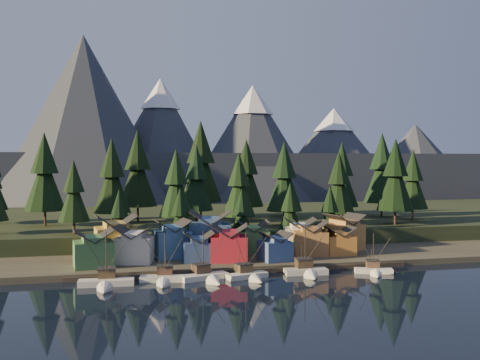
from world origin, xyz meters
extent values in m
plane|color=black|center=(0.00, 0.00, 0.00)|extent=(500.00, 500.00, 0.00)
cube|color=#373228|center=(0.00, 40.00, 0.75)|extent=(400.00, 50.00, 1.50)
cube|color=black|center=(0.00, 90.00, 3.00)|extent=(420.00, 100.00, 6.00)
cube|color=#40372D|center=(0.00, 16.50, 0.50)|extent=(80.00, 4.00, 1.00)
cube|color=#3E4350|center=(0.00, 240.00, 15.00)|extent=(560.00, 160.00, 30.00)
cone|color=#3E4350|center=(-45.00, 180.00, 45.00)|extent=(100.00, 100.00, 90.00)
cone|color=#3E4350|center=(-5.00, 198.00, 36.00)|extent=(80.00, 80.00, 72.00)
cone|color=white|center=(-5.00, 198.00, 63.36)|extent=(22.40, 22.40, 17.28)
cone|color=#3E4350|center=(45.00, 186.00, 34.00)|extent=(84.00, 84.00, 68.00)
cone|color=white|center=(45.00, 186.00, 59.84)|extent=(23.52, 23.52, 16.32)
cone|color=#3E4350|center=(100.00, 202.00, 29.00)|extent=(92.00, 92.00, 58.00)
cone|color=white|center=(100.00, 202.00, 51.04)|extent=(25.76, 25.76, 13.92)
cone|color=#3E4350|center=(160.00, 210.00, 25.00)|extent=(88.00, 88.00, 50.00)
cube|color=silver|center=(-30.78, 9.91, 0.39)|extent=(11.42, 3.74, 1.77)
cone|color=silver|center=(-31.01, 3.71, 0.39)|extent=(3.45, 3.98, 3.31)
cube|color=black|center=(-30.78, 9.91, -0.28)|extent=(11.69, 3.80, 0.39)
cube|color=#4B3B28|center=(-30.70, 11.97, 2.10)|extent=(3.65, 3.44, 1.99)
cube|color=#272525|center=(-30.70, 11.97, 3.20)|extent=(3.88, 3.67, 0.22)
cylinder|color=black|center=(-30.75, 10.60, 6.18)|extent=(0.20, 0.20, 9.93)
cylinder|color=black|center=(-30.61, 14.31, 3.64)|extent=(0.15, 0.15, 4.85)
cube|color=silver|center=(-18.64, 11.19, 0.36)|extent=(10.83, 4.54, 1.63)
cone|color=silver|center=(-19.47, 5.49, 0.36)|extent=(3.55, 3.99, 3.06)
cube|color=black|center=(-18.64, 11.19, -0.26)|extent=(11.09, 4.63, 0.36)
cube|color=#4B3228|center=(-18.37, 13.09, 1.94)|extent=(3.67, 3.50, 1.84)
cube|color=#272525|center=(-18.37, 13.09, 2.96)|extent=(3.91, 3.73, 0.20)
cylinder|color=black|center=(-18.55, 11.82, 5.72)|extent=(0.18, 0.18, 9.19)
cylinder|color=black|center=(-18.05, 15.24, 3.37)|extent=(0.14, 0.14, 4.49)
cube|color=silver|center=(-10.05, 10.96, 0.37)|extent=(11.03, 5.85, 1.67)
cone|color=silver|center=(-8.50, 5.37, 0.37)|extent=(3.99, 4.32, 3.14)
cube|color=black|center=(-10.05, 10.96, -0.26)|extent=(11.29, 5.97, 0.37)
cube|color=#4C3828|center=(-10.57, 12.82, 1.99)|extent=(4.07, 3.92, 1.88)
cube|color=#272525|center=(-10.57, 12.82, 3.03)|extent=(4.32, 4.18, 0.21)
cylinder|color=black|center=(-10.23, 11.58, 5.86)|extent=(0.19, 0.19, 9.42)
cylinder|color=black|center=(-11.16, 14.93, 3.45)|extent=(0.15, 0.15, 4.60)
cube|color=beige|center=(-0.72, 10.11, 0.35)|extent=(9.66, 5.15, 1.59)
cone|color=beige|center=(0.52, 5.21, 0.35)|extent=(3.66, 3.78, 2.98)
cube|color=black|center=(-0.72, 10.11, -0.25)|extent=(9.89, 5.25, 0.35)
cube|color=brown|center=(-1.13, 11.74, 1.89)|extent=(3.81, 3.67, 1.79)
cube|color=#272525|center=(-1.13, 11.74, 2.88)|extent=(4.06, 3.91, 0.20)
cylinder|color=black|center=(-0.86, 10.65, 5.57)|extent=(0.18, 0.18, 8.95)
cylinder|color=black|center=(-1.60, 13.59, 3.28)|extent=(0.14, 0.14, 4.37)
cube|color=beige|center=(13.32, 11.14, 0.39)|extent=(9.95, 3.96, 1.79)
cone|color=beige|center=(12.99, 5.79, 0.39)|extent=(3.56, 3.53, 3.36)
cube|color=black|center=(13.32, 11.14, -0.28)|extent=(10.19, 4.03, 0.39)
cube|color=#413322|center=(13.43, 12.92, 2.13)|extent=(3.78, 3.57, 2.02)
cube|color=#272525|center=(13.43, 12.92, 3.25)|extent=(4.02, 3.81, 0.22)
cylinder|color=black|center=(13.36, 11.73, 6.27)|extent=(0.20, 0.20, 10.08)
cylinder|color=black|center=(13.56, 14.94, 3.70)|extent=(0.16, 0.16, 4.93)
cube|color=white|center=(29.02, 8.99, 0.32)|extent=(8.95, 5.25, 1.45)
cone|color=white|center=(27.55, 4.54, 0.32)|extent=(3.49, 3.61, 2.71)
cube|color=black|center=(29.02, 8.99, -0.23)|extent=(9.16, 5.35, 0.32)
cube|color=brown|center=(29.51, 10.47, 1.72)|extent=(3.60, 3.48, 1.63)
cube|color=#272525|center=(29.51, 10.47, 2.62)|extent=(3.83, 3.71, 0.18)
cylinder|color=black|center=(29.18, 9.48, 5.06)|extent=(0.16, 0.16, 8.14)
cylinder|color=black|center=(30.06, 12.15, 2.98)|extent=(0.13, 0.13, 3.98)
cube|color=#427640|center=(-33.87, 22.90, 4.46)|extent=(9.56, 8.64, 5.93)
cube|color=#427640|center=(-33.87, 22.90, 8.02)|extent=(5.70, 7.97, 1.21)
cube|color=beige|center=(-24.49, 26.29, 4.59)|extent=(10.15, 9.46, 6.18)
cube|color=beige|center=(-24.49, 26.29, 8.27)|extent=(6.38, 8.38, 1.20)
cube|color=#334A78|center=(-9.41, 24.47, 3.93)|extent=(7.55, 7.08, 4.86)
cube|color=#334A78|center=(-9.41, 24.47, 6.86)|extent=(4.27, 6.81, 1.02)
cube|color=maroon|center=(-1.96, 23.28, 4.57)|extent=(10.13, 9.35, 6.14)
cube|color=maroon|center=(-1.96, 23.28, 8.24)|extent=(6.27, 8.37, 1.22)
cube|color=#3B578D|center=(8.97, 21.25, 3.91)|extent=(7.77, 7.77, 4.81)
cube|color=#3B578D|center=(8.97, 21.25, 6.78)|extent=(4.76, 7.13, 0.95)
cube|color=olive|center=(19.98, 26.51, 4.63)|extent=(9.74, 8.69, 6.26)
cube|color=olive|center=(19.98, 26.51, 8.34)|extent=(5.97, 7.80, 1.19)
cube|color=#BF7731|center=(27.61, 25.46, 4.01)|extent=(7.71, 6.86, 5.01)
cube|color=#BF7731|center=(27.61, 25.46, 7.01)|extent=(4.43, 6.51, 1.03)
cube|color=#AD8C3D|center=(-28.93, 34.25, 5.31)|extent=(10.89, 9.96, 7.61)
cube|color=#AD8C3D|center=(-28.93, 34.25, 9.79)|extent=(6.50, 9.18, 1.38)
cube|color=#3D6490|center=(-15.22, 30.89, 4.93)|extent=(9.55, 9.11, 6.86)
cube|color=#3D6490|center=(-15.22, 30.89, 8.94)|extent=(5.77, 8.37, 1.19)
cube|color=#375683|center=(-4.82, 33.96, 5.51)|extent=(12.17, 10.89, 8.02)
cube|color=#375683|center=(-4.82, 33.96, 10.25)|extent=(7.41, 9.83, 1.50)
cube|color=#4C7F44|center=(6.60, 33.77, 4.41)|extent=(9.00, 7.73, 5.81)
cube|color=#4C7F44|center=(6.60, 33.77, 7.88)|extent=(5.30, 7.15, 1.16)
cube|color=silver|center=(19.04, 31.91, 4.71)|extent=(9.68, 8.99, 6.42)
cube|color=silver|center=(19.04, 31.91, 8.49)|extent=(6.02, 8.02, 1.16)
cube|color=#AB783C|center=(32.45, 33.33, 4.99)|extent=(10.08, 9.67, 6.98)
cube|color=#AB783C|center=(32.45, 33.33, 9.07)|extent=(6.27, 8.70, 1.21)
cylinder|color=#332319|center=(-50.00, 68.00, 8.51)|extent=(0.70, 0.70, 5.03)
cone|color=black|center=(-50.00, 68.00, 19.41)|extent=(12.29, 12.29, 17.32)
cone|color=black|center=(-50.00, 68.00, 28.35)|extent=(8.38, 8.38, 12.57)
cylinder|color=#332319|center=(-40.00, 48.00, 7.78)|extent=(0.70, 0.70, 3.56)
cone|color=black|center=(-40.00, 48.00, 15.48)|extent=(8.69, 8.69, 12.25)
cone|color=black|center=(-40.00, 48.00, 21.81)|extent=(5.93, 5.93, 8.89)
cylinder|color=#332319|center=(-30.00, 60.00, 8.35)|extent=(0.70, 0.70, 4.71)
cone|color=black|center=(-30.00, 60.00, 18.55)|extent=(11.51, 11.51, 16.21)
cone|color=black|center=(-30.00, 60.00, 26.92)|extent=(7.85, 7.85, 11.77)
cylinder|color=#332319|center=(-22.00, 75.00, 8.66)|extent=(0.70, 0.70, 5.32)
cone|color=black|center=(-22.00, 75.00, 20.18)|extent=(13.00, 13.00, 18.32)
cone|color=black|center=(-22.00, 75.00, 29.63)|extent=(8.86, 8.86, 13.29)
cylinder|color=#332319|center=(-12.00, 50.00, 8.06)|extent=(0.70, 0.70, 4.12)
cone|color=black|center=(-12.00, 50.00, 17.00)|extent=(10.08, 10.08, 14.21)
cone|color=black|center=(-12.00, 50.00, 24.33)|extent=(6.87, 6.87, 10.31)
cylinder|color=#332319|center=(-4.00, 65.00, 8.20)|extent=(0.70, 0.70, 4.41)
cone|color=black|center=(-4.00, 65.00, 17.76)|extent=(10.78, 10.78, 15.19)
cone|color=black|center=(-4.00, 65.00, 25.60)|extent=(7.35, 7.35, 11.02)
cylinder|color=#332319|center=(6.00, 48.00, 7.97)|extent=(0.70, 0.70, 3.94)
cone|color=black|center=(6.00, 48.00, 16.52)|extent=(9.64, 9.64, 13.58)
cone|color=black|center=(6.00, 48.00, 23.53)|extent=(6.57, 6.57, 9.86)
cylinder|color=#332319|center=(14.00, 72.00, 8.40)|extent=(0.70, 0.70, 4.79)
cone|color=black|center=(14.00, 72.00, 18.78)|extent=(11.72, 11.72, 16.51)
cone|color=black|center=(14.00, 72.00, 27.30)|extent=(7.99, 7.99, 11.98)
cylinder|color=#332319|center=(22.00, 55.00, 8.28)|extent=(0.70, 0.70, 4.57)
cone|color=black|center=(22.00, 55.00, 18.18)|extent=(11.16, 11.16, 15.73)
cone|color=black|center=(22.00, 55.00, 26.30)|extent=(7.61, 7.61, 11.42)
cylinder|color=#332319|center=(30.00, 80.00, 8.31)|extent=(0.70, 0.70, 4.62)
cone|color=black|center=(30.00, 80.00, 18.32)|extent=(11.29, 11.29, 15.91)
cone|color=black|center=(30.00, 80.00, 26.53)|extent=(7.70, 7.70, 11.55)
cylinder|color=#332319|center=(38.00, 50.00, 7.99)|extent=(0.70, 0.70, 3.99)
cone|color=black|center=(38.00, 50.00, 16.64)|extent=(9.75, 9.75, 13.74)
cone|color=black|center=(38.00, 50.00, 23.73)|extent=(6.65, 6.65, 9.97)
cylinder|color=#332319|center=(46.00, 66.00, 8.31)|extent=(0.70, 0.70, 4.63)
cone|color=black|center=(46.00, 66.00, 18.34)|extent=(11.31, 11.31, 15.94)
cone|color=black|center=(46.00, 66.00, 26.57)|extent=(7.71, 7.71, 11.57)
cylinder|color=#332319|center=(56.00, 48.00, 8.37)|extent=(0.70, 0.70, 4.74)
cone|color=black|center=(56.00, 48.00, 18.63)|extent=(11.58, 11.58, 16.31)
cone|color=black|center=(56.00, 48.00, 27.05)|extent=(7.89, 7.89, 11.84)
cylinder|color=#332319|center=(64.00, 72.00, 8.64)|extent=(0.70, 0.70, 5.29)
cone|color=black|center=(64.00, 72.00, 20.10)|extent=(12.92, 12.92, 18.21)
cone|color=black|center=(64.00, 72.00, 29.50)|extent=(8.81, 8.81, 13.22)
cylinder|color=#332319|center=(0.00, 82.00, 8.99)|extent=(0.70, 0.70, 5.97)
cone|color=black|center=(0.00, 82.00, 21.93)|extent=(14.60, 14.60, 20.58)
cone|color=black|center=(0.00, 82.00, 32.55)|extent=(9.96, 9.96, 14.94)
cylinder|color=#332319|center=(68.00, 58.00, 8.08)|extent=(0.70, 0.70, 4.16)
cone|color=black|center=(68.00, 58.00, 17.10)|extent=(10.17, 10.17, 14.33)
cone|color=black|center=(68.00, 58.00, 24.49)|extent=(6.93, 6.93, 10.40)
cylinder|color=#332319|center=(-28.00, 40.00, 2.99)|extent=(0.70, 0.70, 2.99)
cone|color=black|center=(-28.00, 40.00, 9.46)|extent=(7.30, 7.30, 10.29)
cone|color=black|center=(-28.00, 40.00, 14.77)|extent=(4.98, 4.98, 7.47)
cylinder|color=#332319|center=(-12.00, 40.00, 3.01)|extent=(0.70, 0.70, 3.01)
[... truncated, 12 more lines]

